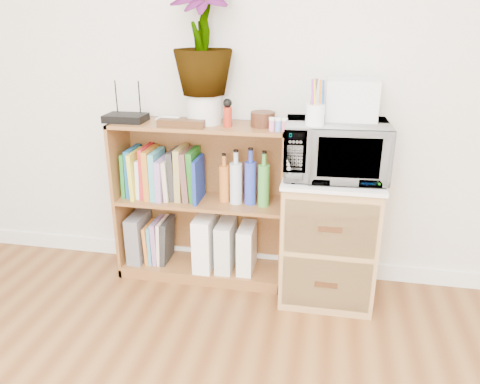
# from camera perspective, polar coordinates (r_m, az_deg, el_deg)

# --- Properties ---
(skirting_board) EXTENTS (4.00, 0.02, 0.10)m
(skirting_board) POSITION_cam_1_polar(r_m,az_deg,el_deg) (3.01, 2.74, -8.35)
(skirting_board) COLOR white
(skirting_board) RESTS_ON ground
(bookshelf) EXTENTS (1.00, 0.30, 0.95)m
(bookshelf) POSITION_cam_1_polar(r_m,az_deg,el_deg) (2.77, -4.72, -1.36)
(bookshelf) COLOR brown
(bookshelf) RESTS_ON ground
(wicker_unit) EXTENTS (0.50, 0.45, 0.70)m
(wicker_unit) POSITION_cam_1_polar(r_m,az_deg,el_deg) (2.66, 10.76, -5.59)
(wicker_unit) COLOR #9E7542
(wicker_unit) RESTS_ON ground
(microwave) EXTENTS (0.54, 0.38, 0.29)m
(microwave) POSITION_cam_1_polar(r_m,az_deg,el_deg) (2.47, 11.55, 5.07)
(microwave) COLOR silver
(microwave) RESTS_ON wicker_unit
(pen_cup) EXTENTS (0.09, 0.09, 0.10)m
(pen_cup) POSITION_cam_1_polar(r_m,az_deg,el_deg) (2.34, 9.13, 9.27)
(pen_cup) COLOR white
(pen_cup) RESTS_ON microwave
(small_appliance) EXTENTS (0.26, 0.21, 0.20)m
(small_appliance) POSITION_cam_1_polar(r_m,az_deg,el_deg) (2.51, 13.49, 10.93)
(small_appliance) COLOR silver
(small_appliance) RESTS_ON microwave
(router) EXTENTS (0.23, 0.16, 0.04)m
(router) POSITION_cam_1_polar(r_m,az_deg,el_deg) (2.75, -13.75, 8.77)
(router) COLOR black
(router) RESTS_ON bookshelf
(white_bowl) EXTENTS (0.13, 0.13, 0.03)m
(white_bowl) POSITION_cam_1_polar(r_m,az_deg,el_deg) (2.65, -8.81, 8.56)
(white_bowl) COLOR silver
(white_bowl) RESTS_ON bookshelf
(plant_pot) EXTENTS (0.19, 0.19, 0.16)m
(plant_pot) POSITION_cam_1_polar(r_m,az_deg,el_deg) (2.62, -4.37, 10.06)
(plant_pot) COLOR silver
(plant_pot) RESTS_ON bookshelf
(potted_plant) EXTENTS (0.33, 0.33, 0.59)m
(potted_plant) POSITION_cam_1_polar(r_m,az_deg,el_deg) (2.58, -4.60, 18.27)
(potted_plant) COLOR #366F2C
(potted_plant) RESTS_ON plant_pot
(trinket_box) EXTENTS (0.25, 0.06, 0.04)m
(trinket_box) POSITION_cam_1_polar(r_m,az_deg,el_deg) (2.55, -7.20, 8.28)
(trinket_box) COLOR #33200E
(trinket_box) RESTS_ON bookshelf
(kokeshi_doll) EXTENTS (0.05, 0.05, 0.11)m
(kokeshi_doll) POSITION_cam_1_polar(r_m,az_deg,el_deg) (2.54, -1.52, 9.12)
(kokeshi_doll) COLOR #A02413
(kokeshi_doll) RESTS_ON bookshelf
(wooden_bowl) EXTENTS (0.13, 0.13, 0.08)m
(wooden_bowl) POSITION_cam_1_polar(r_m,az_deg,el_deg) (2.56, 2.79, 8.87)
(wooden_bowl) COLOR #331A0E
(wooden_bowl) RESTS_ON bookshelf
(paint_jars) EXTENTS (0.11, 0.04, 0.06)m
(paint_jars) POSITION_cam_1_polar(r_m,az_deg,el_deg) (2.45, 4.67, 8.03)
(paint_jars) COLOR #CE7284
(paint_jars) RESTS_ON bookshelf
(file_box) EXTENTS (0.09, 0.24, 0.30)m
(file_box) POSITION_cam_1_polar(r_m,az_deg,el_deg) (3.00, -12.20, -5.32)
(file_box) COLOR slate
(file_box) RESTS_ON bookshelf
(magazine_holder_left) EXTENTS (0.11, 0.27, 0.33)m
(magazine_holder_left) POSITION_cam_1_polar(r_m,az_deg,el_deg) (2.85, -4.19, -5.90)
(magazine_holder_left) COLOR white
(magazine_holder_left) RESTS_ON bookshelf
(magazine_holder_mid) EXTENTS (0.09, 0.24, 0.30)m
(magazine_holder_mid) POSITION_cam_1_polar(r_m,az_deg,el_deg) (2.83, -1.71, -6.45)
(magazine_holder_mid) COLOR silver
(magazine_holder_mid) RESTS_ON bookshelf
(magazine_holder_right) EXTENTS (0.09, 0.23, 0.28)m
(magazine_holder_right) POSITION_cam_1_polar(r_m,az_deg,el_deg) (2.82, 0.84, -6.83)
(magazine_holder_right) COLOR white
(magazine_holder_right) RESTS_ON bookshelf
(cookbooks) EXTENTS (0.47, 0.20, 0.31)m
(cookbooks) POSITION_cam_1_polar(r_m,az_deg,el_deg) (2.78, -9.31, 2.14)
(cookbooks) COLOR #207829
(cookbooks) RESTS_ON bookshelf
(liquor_bottles) EXTENTS (0.30, 0.07, 0.32)m
(liquor_bottles) POSITION_cam_1_polar(r_m,az_deg,el_deg) (2.65, 0.61, 1.78)
(liquor_bottles) COLOR #C56825
(liquor_bottles) RESTS_ON bookshelf
(lower_books) EXTENTS (0.16, 0.19, 0.28)m
(lower_books) POSITION_cam_1_polar(r_m,az_deg,el_deg) (2.96, -9.76, -5.85)
(lower_books) COLOR orange
(lower_books) RESTS_ON bookshelf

